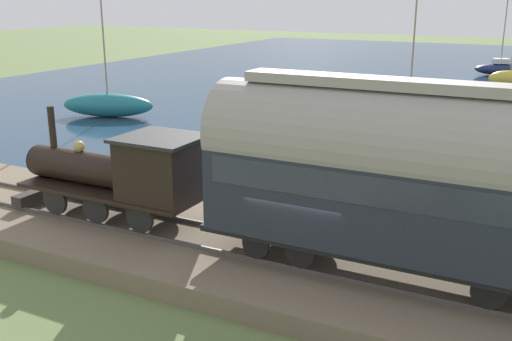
{
  "coord_description": "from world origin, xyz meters",
  "views": [
    {
      "loc": [
        -13.4,
        -5.39,
        7.31
      ],
      "look_at": [
        4.06,
        3.62,
        1.49
      ],
      "focal_mm": 42.0,
      "sensor_mm": 36.0,
      "label": 1
    }
  ],
  "objects_px": {
    "steam_locomotive": "(127,171)",
    "sailboat_teal": "(108,105)",
    "sailboat_yellow": "(510,78)",
    "sailboat_blue": "(409,106)",
    "passenger_coach": "(402,173)",
    "sailboat_navy": "(500,68)",
    "rowboat_mid_harbor": "(438,223)",
    "rowboat_off_pier": "(423,182)"
  },
  "relations": [
    {
      "from": "rowboat_off_pier",
      "to": "sailboat_yellow",
      "type": "bearing_deg",
      "value": 29.4
    },
    {
      "from": "passenger_coach",
      "to": "sailboat_yellow",
      "type": "height_order",
      "value": "sailboat_yellow"
    },
    {
      "from": "rowboat_off_pier",
      "to": "rowboat_mid_harbor",
      "type": "relative_size",
      "value": 1.0
    },
    {
      "from": "steam_locomotive",
      "to": "sailboat_yellow",
      "type": "xyz_separation_m",
      "value": [
        39.16,
        -7.36,
        -1.49
      ]
    },
    {
      "from": "steam_locomotive",
      "to": "sailboat_navy",
      "type": "relative_size",
      "value": 0.92
    },
    {
      "from": "steam_locomotive",
      "to": "rowboat_off_pier",
      "type": "relative_size",
      "value": 3.05
    },
    {
      "from": "passenger_coach",
      "to": "sailboat_yellow",
      "type": "relative_size",
      "value": 1.51
    },
    {
      "from": "sailboat_teal",
      "to": "rowboat_off_pier",
      "type": "height_order",
      "value": "sailboat_teal"
    },
    {
      "from": "sailboat_blue",
      "to": "passenger_coach",
      "type": "bearing_deg",
      "value": -173.0
    },
    {
      "from": "sailboat_yellow",
      "to": "sailboat_teal",
      "type": "xyz_separation_m",
      "value": [
        -24.45,
        20.84,
        0.04
      ]
    },
    {
      "from": "sailboat_blue",
      "to": "sailboat_teal",
      "type": "distance_m",
      "value": 18.62
    },
    {
      "from": "sailboat_teal",
      "to": "rowboat_mid_harbor",
      "type": "relative_size",
      "value": 4.56
    },
    {
      "from": "passenger_coach",
      "to": "sailboat_blue",
      "type": "height_order",
      "value": "sailboat_blue"
    },
    {
      "from": "steam_locomotive",
      "to": "passenger_coach",
      "type": "height_order",
      "value": "passenger_coach"
    },
    {
      "from": "sailboat_yellow",
      "to": "sailboat_teal",
      "type": "height_order",
      "value": "sailboat_teal"
    },
    {
      "from": "sailboat_navy",
      "to": "rowboat_off_pier",
      "type": "height_order",
      "value": "sailboat_navy"
    },
    {
      "from": "sailboat_teal",
      "to": "sailboat_navy",
      "type": "xyz_separation_m",
      "value": [
        32.37,
        -19.27,
        -0.14
      ]
    },
    {
      "from": "sailboat_yellow",
      "to": "sailboat_blue",
      "type": "bearing_deg",
      "value": 157.36
    },
    {
      "from": "rowboat_mid_harbor",
      "to": "sailboat_yellow",
      "type": "bearing_deg",
      "value": 37.07
    },
    {
      "from": "sailboat_blue",
      "to": "rowboat_mid_harbor",
      "type": "xyz_separation_m",
      "value": [
        -18.16,
        -5.33,
        -0.42
      ]
    },
    {
      "from": "steam_locomotive",
      "to": "sailboat_blue",
      "type": "xyz_separation_m",
      "value": [
        23.49,
        -2.94,
        -1.61
      ]
    },
    {
      "from": "steam_locomotive",
      "to": "sailboat_teal",
      "type": "relative_size",
      "value": 0.67
    },
    {
      "from": "sailboat_navy",
      "to": "rowboat_mid_harbor",
      "type": "xyz_separation_m",
      "value": [
        -41.75,
        -2.48,
        -0.44
      ]
    },
    {
      "from": "steam_locomotive",
      "to": "rowboat_off_pier",
      "type": "height_order",
      "value": "steam_locomotive"
    },
    {
      "from": "steam_locomotive",
      "to": "rowboat_mid_harbor",
      "type": "distance_m",
      "value": 10.05
    },
    {
      "from": "steam_locomotive",
      "to": "passenger_coach",
      "type": "distance_m",
      "value": 8.29
    },
    {
      "from": "steam_locomotive",
      "to": "sailboat_blue",
      "type": "height_order",
      "value": "sailboat_blue"
    },
    {
      "from": "sailboat_yellow",
      "to": "sailboat_teal",
      "type": "bearing_deg",
      "value": 132.66
    },
    {
      "from": "steam_locomotive",
      "to": "sailboat_teal",
      "type": "xyz_separation_m",
      "value": [
        14.71,
        13.48,
        -1.45
      ]
    },
    {
      "from": "sailboat_teal",
      "to": "sailboat_navy",
      "type": "distance_m",
      "value": 37.68
    },
    {
      "from": "sailboat_teal",
      "to": "sailboat_yellow",
      "type": "bearing_deg",
      "value": -61.53
    },
    {
      "from": "passenger_coach",
      "to": "rowboat_mid_harbor",
      "type": "distance_m",
      "value": 6.17
    },
    {
      "from": "passenger_coach",
      "to": "sailboat_teal",
      "type": "xyz_separation_m",
      "value": [
        14.71,
        21.7,
        -2.53
      ]
    },
    {
      "from": "rowboat_mid_harbor",
      "to": "steam_locomotive",
      "type": "bearing_deg",
      "value": 158.29
    },
    {
      "from": "passenger_coach",
      "to": "sailboat_blue",
      "type": "xyz_separation_m",
      "value": [
        23.49,
        5.28,
        -2.69
      ]
    },
    {
      "from": "sailboat_navy",
      "to": "passenger_coach",
      "type": "bearing_deg",
      "value": 159.68
    },
    {
      "from": "rowboat_off_pier",
      "to": "rowboat_mid_harbor",
      "type": "xyz_separation_m",
      "value": [
        -3.91,
        -1.35,
        -0.08
      ]
    },
    {
      "from": "sailboat_teal",
      "to": "rowboat_off_pier",
      "type": "xyz_separation_m",
      "value": [
        -5.47,
        -20.4,
        -0.49
      ]
    },
    {
      "from": "sailboat_blue",
      "to": "sailboat_navy",
      "type": "height_order",
      "value": "sailboat_blue"
    },
    {
      "from": "sailboat_blue",
      "to": "sailboat_teal",
      "type": "relative_size",
      "value": 0.84
    },
    {
      "from": "sailboat_blue",
      "to": "rowboat_off_pier",
      "type": "relative_size",
      "value": 3.81
    },
    {
      "from": "steam_locomotive",
      "to": "rowboat_mid_harbor",
      "type": "height_order",
      "value": "steam_locomotive"
    }
  ]
}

